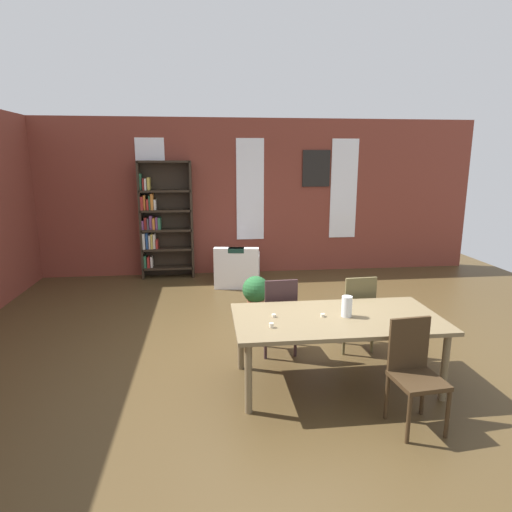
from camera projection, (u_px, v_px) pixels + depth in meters
The scene contains 17 objects.
ground_plane at pixel (281, 346), 5.48m from camera, with size 10.72×10.72×0.00m, color #47361D.
back_wall_brick at pixel (250, 197), 8.82m from camera, with size 9.25×0.12×3.07m, color brown.
window_pane_0 at pixel (152, 191), 8.50m from camera, with size 0.55×0.02×2.00m, color white.
window_pane_1 at pixel (250, 190), 8.72m from camera, with size 0.55×0.02×2.00m, color white.
window_pane_2 at pixel (344, 189), 8.94m from camera, with size 0.55×0.02×2.00m, color white.
dining_table at pixel (337, 323), 4.45m from camera, with size 2.10×1.08×0.73m.
vase_on_table at pixel (347, 306), 4.42m from camera, with size 0.11×0.11×0.21m, color silver.
tealight_candle_0 at pixel (274, 316), 4.42m from camera, with size 0.04×0.04×0.03m, color silver.
tealight_candle_1 at pixel (271, 325), 4.14m from camera, with size 0.04×0.04×0.05m, color silver.
tealight_candle_2 at pixel (323, 315), 4.43m from camera, with size 0.04×0.04×0.03m, color silver.
dining_chair_far_left at pixel (279, 313), 5.17m from camera, with size 0.42×0.42×0.95m.
dining_chair_near_right at pixel (414, 370), 3.79m from camera, with size 0.44×0.44×0.95m.
dining_chair_far_right at pixel (356, 310), 5.28m from camera, with size 0.42×0.42×0.95m.
bookshelf_tall at pixel (162, 220), 8.48m from camera, with size 1.01×0.30×2.26m.
armchair_white at pixel (238, 270), 8.13m from camera, with size 0.91×0.91×0.75m.
potted_plant_by_shelf at pixel (256, 292), 6.67m from camera, with size 0.41×0.41×0.56m.
framed_picture at pixel (316, 168), 8.77m from camera, with size 0.56×0.03×0.72m, color black.
Camera 1 is at (-0.90, -5.03, 2.30)m, focal length 30.70 mm.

